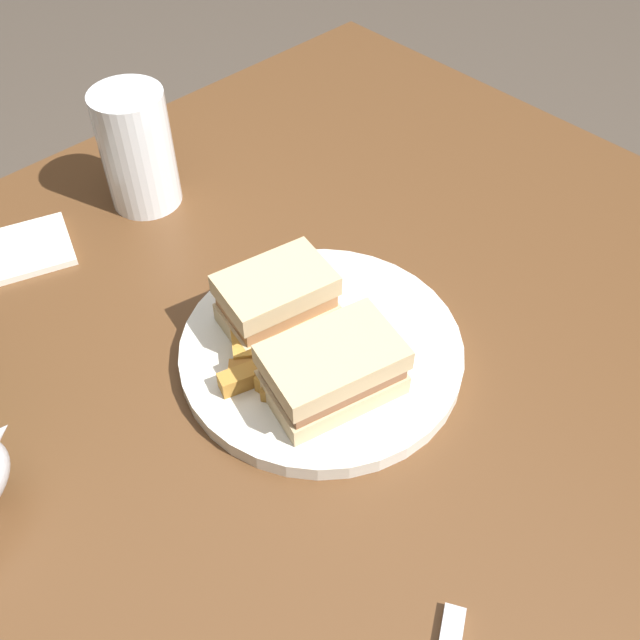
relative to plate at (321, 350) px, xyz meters
The scene contains 13 objects.
ground_plane 0.76m from the plate, 50.06° to the left, with size 6.00×6.00×0.00m, color #4C4238.
dining_table 0.39m from the plate, 50.06° to the left, with size 1.02×0.91×0.75m, color brown.
plate is the anchor object (origin of this frame).
sandwich_half_left 0.07m from the plate, 100.19° to the left, with size 0.12×0.09×0.06m.
sandwich_half_right 0.07m from the plate, 123.30° to the right, with size 0.13×0.10×0.06m.
potato_wedge_front 0.08m from the plate, 169.65° to the left, with size 0.04×0.02×0.02m, color #AD702D.
potato_wedge_middle 0.06m from the plate, behind, with size 0.04×0.02×0.02m, color gold.
potato_wedge_back 0.08m from the plate, behind, with size 0.05×0.02×0.02m, color #B77F33.
potato_wedge_left_edge 0.05m from the plate, behind, with size 0.05×0.02×0.02m, color #B77F33.
potato_wedge_right_edge 0.08m from the plate, 144.72° to the left, with size 0.04×0.02×0.02m, color gold.
potato_wedge_stray 0.07m from the plate, 158.62° to the right, with size 0.05×0.02×0.02m, color #B77F33.
pint_glass 0.33m from the plate, 86.89° to the left, with size 0.08×0.08×0.14m.
napkin 0.37m from the plate, 112.53° to the left, with size 0.11×0.09×0.01m, color silver.
Camera 1 is at (-0.34, -0.35, 1.29)m, focal length 40.01 mm.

